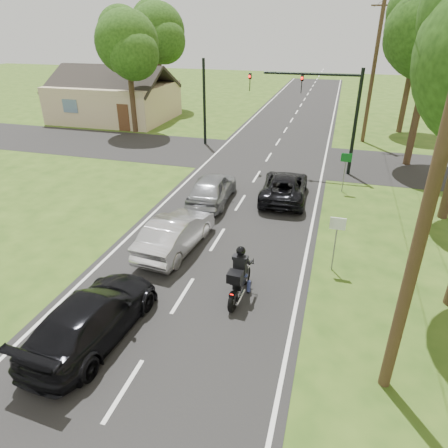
{
  "coord_description": "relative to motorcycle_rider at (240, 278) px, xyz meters",
  "views": [
    {
      "loc": [
        4.3,
        -10.02,
        8.12
      ],
      "look_at": [
        0.57,
        3.0,
        1.3
      ],
      "focal_mm": 32.0,
      "sensor_mm": 36.0,
      "label": 1
    }
  ],
  "objects": [
    {
      "name": "utility_pole_near",
      "position": [
        4.37,
        -2.42,
        4.33
      ],
      "size": [
        1.6,
        0.28,
        10.0
      ],
      "color": "#4D3723",
      "rests_on": "ground"
    },
    {
      "name": "tree_row_e",
      "position": [
        7.64,
        25.36,
        6.08
      ],
      "size": [
        5.28,
        5.12,
        9.61
      ],
      "color": "#332316",
      "rests_on": "ground"
    },
    {
      "name": "tree_left_near",
      "position": [
        -13.56,
        19.36,
        5.78
      ],
      "size": [
        5.12,
        4.96,
        9.22
      ],
      "color": "#332316",
      "rests_on": "ground"
    },
    {
      "name": "silver_suv",
      "position": [
        -3.22,
        7.28,
        0.01
      ],
      "size": [
        1.96,
        4.49,
        1.51
      ],
      "primitive_type": "imported",
      "rotation": [
        0.0,
        0.0,
        3.18
      ],
      "color": "#989BA0",
      "rests_on": "road"
    },
    {
      "name": "sign_white",
      "position": [
        2.87,
        2.56,
        0.85
      ],
      "size": [
        0.55,
        0.07,
        2.12
      ],
      "color": "slate",
      "rests_on": "ground"
    },
    {
      "name": "utility_pole_far",
      "position": [
        4.37,
        21.58,
        4.33
      ],
      "size": [
        1.6,
        0.28,
        10.0
      ],
      "color": "#4D3723",
      "rests_on": "ground"
    },
    {
      "name": "dark_suv",
      "position": [
        0.18,
        8.76,
        -0.08
      ],
      "size": [
        2.43,
        4.85,
        1.32
      ],
      "primitive_type": "imported",
      "rotation": [
        0.0,
        0.0,
        3.19
      ],
      "color": "black",
      "rests_on": "road"
    },
    {
      "name": "tree_left_far",
      "position": [
        -15.53,
        29.34,
        6.38
      ],
      "size": [
        5.76,
        5.58,
        10.14
      ],
      "color": "#332316",
      "rests_on": "ground"
    },
    {
      "name": "signal_pole_far",
      "position": [
        -7.03,
        17.58,
        2.25
      ],
      "size": [
        0.2,
        0.2,
        6.0
      ],
      "primitive_type": "cylinder",
      "color": "black",
      "rests_on": "ground"
    },
    {
      "name": "silver_sedan",
      "position": [
        -3.18,
        2.38,
        -0.02
      ],
      "size": [
        1.91,
        4.5,
        1.44
      ],
      "primitive_type": "imported",
      "rotation": [
        0.0,
        0.0,
        3.05
      ],
      "color": "silver",
      "rests_on": "road"
    },
    {
      "name": "cross_road",
      "position": [
        -1.83,
        15.58,
        -0.75
      ],
      "size": [
        60.0,
        7.0,
        0.01
      ],
      "primitive_type": "cube",
      "color": "black",
      "rests_on": "ground"
    },
    {
      "name": "house",
      "position": [
        -17.83,
        23.58,
        1.02
      ],
      "size": [
        10.2,
        8.0,
        4.84
      ],
      "color": "tan",
      "rests_on": "ground"
    },
    {
      "name": "sign_green",
      "position": [
        3.07,
        10.56,
        0.85
      ],
      "size": [
        0.55,
        0.07,
        2.12
      ],
      "color": "slate",
      "rests_on": "ground"
    },
    {
      "name": "road",
      "position": [
        -1.83,
        9.58,
        -0.75
      ],
      "size": [
        8.0,
        100.0,
        0.01
      ],
      "primitive_type": "cube",
      "color": "black",
      "rests_on": "ground"
    },
    {
      "name": "tree_row_d",
      "position": [
        7.27,
        16.34,
        6.68
      ],
      "size": [
        5.76,
        5.58,
        10.45
      ],
      "color": "#332316",
      "rests_on": "ground"
    },
    {
      "name": "traffic_signal",
      "position": [
        1.5,
        13.58,
        3.39
      ],
      "size": [
        6.38,
        0.44,
        6.0
      ],
      "color": "black",
      "rests_on": "ground"
    },
    {
      "name": "motorcycle_rider",
      "position": [
        0.0,
        0.0,
        0.0
      ],
      "size": [
        0.63,
        2.22,
        1.91
      ],
      "rotation": [
        0.0,
        0.0,
        -0.06
      ],
      "color": "black",
      "rests_on": "ground"
    },
    {
      "name": "dark_car_behind",
      "position": [
        -3.55,
        -2.92,
        -0.04
      ],
      "size": [
        2.28,
        4.95,
        1.4
      ],
      "primitive_type": "imported",
      "rotation": [
        0.0,
        0.0,
        3.07
      ],
      "color": "black",
      "rests_on": "road"
    },
    {
      "name": "ground",
      "position": [
        -1.83,
        -0.42,
        -0.75
      ],
      "size": [
        140.0,
        140.0,
        0.0
      ],
      "primitive_type": "plane",
      "color": "#2B4A14",
      "rests_on": "ground"
    }
  ]
}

